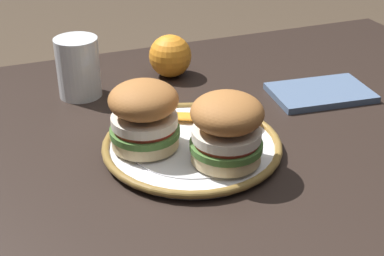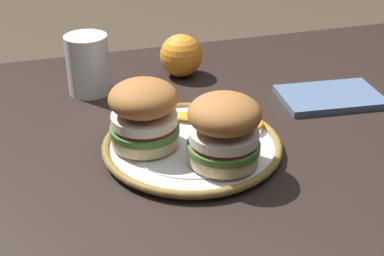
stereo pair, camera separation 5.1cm
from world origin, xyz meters
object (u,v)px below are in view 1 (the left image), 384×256
(dining_table, at_px, (224,201))
(sandwich_half_left, at_px, (227,128))
(whole_orange, at_px, (170,56))
(dinner_plate, at_px, (192,146))
(drinking_glass, at_px, (79,71))
(sandwich_half_right, at_px, (144,114))

(dining_table, xyz_separation_m, sandwich_half_left, (0.02, 0.05, 0.16))
(sandwich_half_left, distance_m, whole_orange, 0.35)
(dinner_plate, xyz_separation_m, drinking_glass, (0.12, -0.26, 0.04))
(sandwich_half_left, relative_size, sandwich_half_right, 1.00)
(dining_table, bearing_deg, sandwich_half_left, 64.64)
(dining_table, relative_size, drinking_glass, 11.34)
(dining_table, relative_size, sandwich_half_right, 8.64)
(dining_table, xyz_separation_m, whole_orange, (-0.02, -0.30, 0.13))
(whole_orange, bearing_deg, sandwich_half_left, 83.75)
(sandwich_half_right, distance_m, drinking_glass, 0.25)
(dinner_plate, distance_m, drinking_glass, 0.29)
(sandwich_half_left, height_order, whole_orange, sandwich_half_left)
(dining_table, bearing_deg, dinner_plate, -21.91)
(dining_table, height_order, sandwich_half_right, sandwich_half_right)
(sandwich_half_left, distance_m, drinking_glass, 0.36)
(dinner_plate, relative_size, sandwich_half_right, 1.90)
(sandwich_half_left, bearing_deg, sandwich_half_right, -40.12)
(dining_table, bearing_deg, whole_orange, -93.14)
(dinner_plate, height_order, sandwich_half_left, sandwich_half_left)
(dinner_plate, bearing_deg, sandwich_half_left, 112.03)
(sandwich_half_left, relative_size, drinking_glass, 1.31)
(dining_table, distance_m, whole_orange, 0.33)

